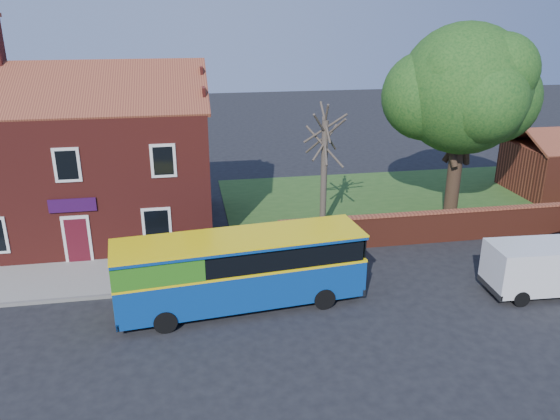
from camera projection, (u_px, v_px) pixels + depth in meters
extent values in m
plane|color=black|center=(256.00, 341.00, 18.88)|extent=(120.00, 120.00, 0.00)
cube|color=gray|center=(74.00, 280.00, 23.03)|extent=(18.00, 3.50, 0.12)
cube|color=slate|center=(66.00, 300.00, 21.41)|extent=(18.00, 0.15, 0.14)
cube|color=#426B28|center=(440.00, 199.00, 33.00)|extent=(26.00, 12.00, 0.04)
cube|color=maroon|center=(86.00, 170.00, 27.24)|extent=(12.00, 8.00, 6.50)
cube|color=brown|center=(67.00, 89.00, 23.92)|extent=(12.30, 4.08, 2.16)
cube|color=brown|center=(82.00, 78.00, 27.62)|extent=(12.30, 4.08, 2.16)
cube|color=black|center=(67.00, 165.00, 23.05)|extent=(1.10, 0.06, 1.50)
cube|color=#4C0F19|center=(77.00, 241.00, 24.24)|extent=(0.95, 0.04, 2.10)
cube|color=silver|center=(77.00, 240.00, 24.24)|extent=(1.20, 0.06, 2.30)
cube|color=#2F0D3A|center=(72.00, 205.00, 23.64)|extent=(2.00, 0.06, 0.60)
cube|color=maroon|center=(495.00, 223.00, 27.20)|extent=(22.00, 0.30, 1.50)
cube|color=brown|center=(497.00, 208.00, 26.93)|extent=(22.00, 0.38, 0.10)
cube|color=navy|center=(241.00, 280.00, 20.79)|extent=(9.52, 3.29, 1.48)
cube|color=yellow|center=(241.00, 263.00, 20.53)|extent=(9.54, 3.31, 0.10)
cube|color=black|center=(240.00, 252.00, 20.38)|extent=(9.15, 3.27, 0.74)
cube|color=#33821C|center=(156.00, 262.00, 19.59)|extent=(3.40, 2.69, 0.79)
cube|color=navy|center=(240.00, 240.00, 20.21)|extent=(9.52, 3.29, 0.14)
cube|color=yellow|center=(240.00, 238.00, 20.18)|extent=(9.56, 3.33, 0.06)
cylinder|color=black|center=(165.00, 321.00, 19.27)|extent=(0.86, 0.37, 0.84)
cylinder|color=black|center=(161.00, 293.00, 21.23)|extent=(0.86, 0.37, 0.84)
cylinder|color=black|center=(324.00, 298.00, 20.80)|extent=(0.86, 0.37, 0.84)
cylinder|color=black|center=(306.00, 274.00, 22.76)|extent=(0.86, 0.37, 0.84)
cube|color=white|center=(549.00, 265.00, 21.70)|extent=(4.91, 2.17, 1.83)
cylinder|color=black|center=(521.00, 299.00, 20.99)|extent=(0.65, 0.25, 0.64)
cylinder|color=black|center=(498.00, 277.00, 22.67)|extent=(0.65, 0.25, 0.64)
cylinder|color=black|center=(454.00, 179.00, 29.55)|extent=(0.74, 0.74, 4.26)
sphere|color=#416F22|center=(464.00, 89.00, 27.89)|extent=(6.67, 6.67, 6.67)
sphere|color=#416F22|center=(494.00, 98.00, 28.74)|extent=(4.82, 4.82, 4.82)
sphere|color=#416F22|center=(426.00, 96.00, 28.24)|extent=(4.63, 4.63, 4.63)
cylinder|color=#4C4238|center=(324.00, 176.00, 27.70)|extent=(0.32, 0.32, 5.68)
cylinder|color=#4C4238|center=(325.00, 137.00, 27.00)|extent=(0.33, 2.77, 2.23)
cylinder|color=#4C4238|center=(325.00, 141.00, 27.07)|extent=(1.45, 2.04, 2.04)
cylinder|color=#4C4238|center=(325.00, 132.00, 26.93)|extent=(2.32, 1.07, 2.26)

